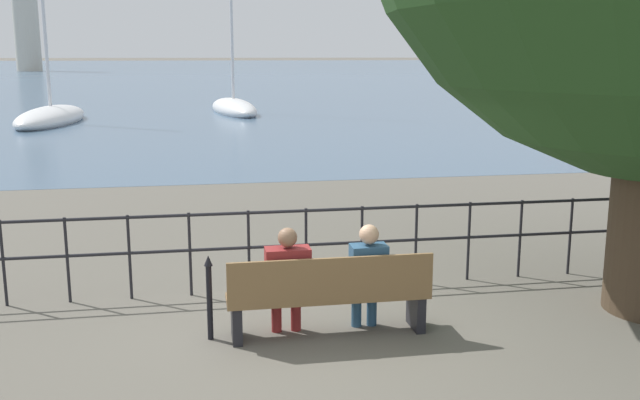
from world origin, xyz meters
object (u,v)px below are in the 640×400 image
at_px(closed_umbrella, 209,293).
at_px(sailboat_0, 51,117).
at_px(park_bench, 329,296).
at_px(seated_person_right, 368,272).
at_px(seated_person_left, 288,277).
at_px(sailboat_2, 234,107).
at_px(sailboat_3, 574,115).
at_px(harbor_lighthouse, 25,12).

xyz_separation_m(closed_umbrella, sailboat_0, (-6.13, 25.08, -0.26)).
xyz_separation_m(park_bench, seated_person_right, (0.43, 0.08, 0.21)).
bearing_deg(closed_umbrella, seated_person_left, -3.45).
xyz_separation_m(closed_umbrella, sailboat_2, (1.90, 29.13, -0.20)).
bearing_deg(sailboat_3, closed_umbrella, -112.53).
relative_size(park_bench, sailboat_3, 0.21).
xyz_separation_m(seated_person_left, closed_umbrella, (-0.81, 0.05, -0.15)).
bearing_deg(sailboat_3, seated_person_left, -111.10).
height_order(sailboat_3, harbor_lighthouse, harbor_lighthouse).
bearing_deg(harbor_lighthouse, sailboat_0, -77.75).
relative_size(sailboat_0, sailboat_2, 0.71).
relative_size(seated_person_right, closed_umbrella, 1.30).
distance_m(seated_person_right, harbor_lighthouse, 125.70).
xyz_separation_m(sailboat_3, harbor_lighthouse, (-43.76, 99.76, 9.43)).
bearing_deg(park_bench, seated_person_left, 169.45).
relative_size(seated_person_left, closed_umbrella, 1.30).
distance_m(closed_umbrella, sailboat_2, 29.20).
xyz_separation_m(seated_person_left, seated_person_right, (0.86, 0.00, -0.00)).
bearing_deg(seated_person_left, harbor_lighthouse, 102.91).
relative_size(seated_person_left, sailboat_3, 0.12).
bearing_deg(park_bench, seated_person_right, 10.91).
bearing_deg(closed_umbrella, seated_person_right, -1.58).
distance_m(sailboat_0, sailboat_2, 8.99).
height_order(seated_person_left, harbor_lighthouse, harbor_lighthouse).
relative_size(park_bench, seated_person_right, 1.81).
relative_size(closed_umbrella, sailboat_2, 0.08).
xyz_separation_m(seated_person_right, closed_umbrella, (-1.68, 0.05, -0.15)).
relative_size(sailboat_0, harbor_lighthouse, 0.40).
bearing_deg(park_bench, harbor_lighthouse, 103.10).
bearing_deg(sailboat_0, harbor_lighthouse, 108.42).
height_order(seated_person_left, sailboat_2, sailboat_2).
relative_size(park_bench, harbor_lighthouse, 0.10).
bearing_deg(seated_person_right, closed_umbrella, 178.42).
height_order(sailboat_2, sailboat_3, sailboat_2).
height_order(park_bench, seated_person_right, seated_person_right).
distance_m(closed_umbrella, harbor_lighthouse, 125.29).
distance_m(closed_umbrella, sailboat_3, 27.72).
distance_m(park_bench, sailboat_3, 27.10).
bearing_deg(sailboat_0, closed_umbrella, -70.10).
bearing_deg(park_bench, sailboat_2, 88.72).
bearing_deg(park_bench, sailboat_0, 106.30).
bearing_deg(closed_umbrella, harbor_lighthouse, 102.55).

